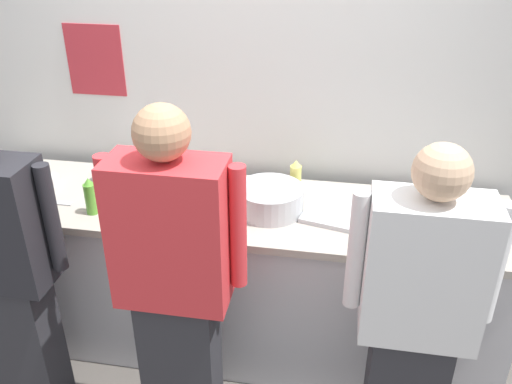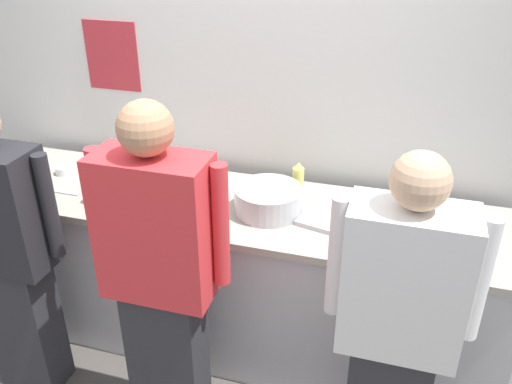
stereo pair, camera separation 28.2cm
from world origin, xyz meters
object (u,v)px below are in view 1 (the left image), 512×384
at_px(mixing_bowl_steel, 270,199).
at_px(sheet_tray, 352,214).
at_px(squeeze_bottle_primary, 91,196).
at_px(chefs_knife, 44,201).
at_px(chef_far_right, 416,317).
at_px(ramekin_yellow_sauce, 197,215).
at_px(chef_near_left, 5,267).
at_px(chef_center, 175,282).
at_px(plate_stack_rear, 113,175).
at_px(ramekin_orange_sauce, 50,180).
at_px(plate_stack_front, 432,206).
at_px(deli_cup, 426,232).
at_px(squeeze_bottle_secondary, 295,178).
at_px(ramekin_green_sauce, 16,177).

height_order(mixing_bowl_steel, sheet_tray, mixing_bowl_steel).
relative_size(squeeze_bottle_primary, chefs_knife, 0.72).
height_order(chef_far_right, chefs_knife, chef_far_right).
xyz_separation_m(sheet_tray, ramekin_yellow_sauce, (-0.77, -0.16, 0.01)).
height_order(chef_near_left, chefs_knife, chef_near_left).
height_order(chef_center, chef_far_right, chef_center).
bearing_deg(mixing_bowl_steel, squeeze_bottle_primary, -168.68).
height_order(plate_stack_rear, mixing_bowl_steel, mixing_bowl_steel).
bearing_deg(squeeze_bottle_primary, ramekin_orange_sauce, 144.78).
relative_size(plate_stack_front, squeeze_bottle_primary, 0.96).
bearing_deg(mixing_bowl_steel, ramekin_yellow_sauce, -157.48).
distance_m(plate_stack_front, squeeze_bottle_primary, 1.73).
xyz_separation_m(plate_stack_rear, sheet_tray, (1.35, -0.16, -0.03)).
xyz_separation_m(mixing_bowl_steel, squeeze_bottle_primary, (-0.89, -0.18, 0.03)).
bearing_deg(chef_far_right, deli_cup, 82.12).
bearing_deg(chef_far_right, chefs_knife, 165.07).
bearing_deg(chefs_knife, ramekin_orange_sauce, 108.80).
xyz_separation_m(squeeze_bottle_secondary, ramekin_yellow_sauce, (-0.46, -0.34, -0.08)).
bearing_deg(ramekin_orange_sauce, chef_near_left, -79.72).
distance_m(chef_near_left, deli_cup, 1.96).
relative_size(chef_near_left, chef_far_right, 0.99).
bearing_deg(ramekin_orange_sauce, plate_stack_rear, 14.69).
height_order(squeeze_bottle_secondary, chefs_knife, squeeze_bottle_secondary).
height_order(chef_center, chefs_knife, chef_center).
bearing_deg(sheet_tray, squeeze_bottle_primary, -171.41).
height_order(deli_cup, chefs_knife, deli_cup).
xyz_separation_m(chef_far_right, ramekin_yellow_sauce, (-1.04, 0.48, 0.10)).
relative_size(chef_near_left, ramekin_yellow_sauce, 15.43).
xyz_separation_m(chef_far_right, plate_stack_rear, (-1.62, 0.80, 0.12)).
bearing_deg(squeeze_bottle_primary, ramekin_yellow_sauce, 3.58).
relative_size(squeeze_bottle_secondary, chefs_knife, 0.75).
height_order(chef_center, plate_stack_rear, chef_center).
distance_m(chef_near_left, sheet_tray, 1.68).
xyz_separation_m(ramekin_orange_sauce, deli_cup, (2.03, -0.25, 0.03)).
bearing_deg(squeeze_bottle_primary, plate_stack_rear, 95.85).
height_order(plate_stack_front, squeeze_bottle_primary, squeeze_bottle_primary).
relative_size(chef_center, squeeze_bottle_secondary, 8.23).
relative_size(sheet_tray, chefs_knife, 1.65).
height_order(chef_center, ramekin_green_sauce, chef_center).
bearing_deg(sheet_tray, chef_center, -138.61).
relative_size(chef_near_left, squeeze_bottle_secondary, 7.78).
xyz_separation_m(plate_stack_front, ramekin_orange_sauce, (-2.09, -0.02, -0.02)).
bearing_deg(plate_stack_front, squeeze_bottle_primary, -170.62).
relative_size(squeeze_bottle_primary, squeeze_bottle_secondary, 0.96).
xyz_separation_m(mixing_bowl_steel, squeeze_bottle_secondary, (0.11, 0.20, 0.03)).
bearing_deg(deli_cup, chef_far_right, -97.88).
bearing_deg(plate_stack_rear, chefs_knife, -132.27).
bearing_deg(chef_far_right, ramekin_green_sauce, 161.89).
relative_size(ramekin_green_sauce, chefs_knife, 0.29).
height_order(sheet_tray, ramekin_green_sauce, ramekin_green_sauce).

